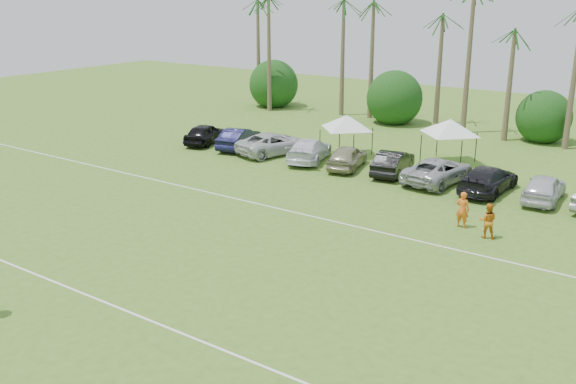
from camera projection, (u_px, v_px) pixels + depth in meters
The scene contains 24 objects.
ground at pixel (61, 326), 21.54m from camera, with size 120.00×120.00×0.00m, color #486F21.
field_lines at pixel (217, 250), 27.79m from camera, with size 80.00×12.10×0.01m.
palm_tree_0 at pixel (247, 25), 60.96m from camera, with size 2.40×2.40×8.90m.
palm_tree_1 at pixel (290, 17), 57.96m from camera, with size 2.40×2.40×9.90m.
palm_tree_2 at pixel (338, 8), 54.97m from camera, with size 2.40×2.40×10.90m.
palm_tree_4 at pixel (424, 32), 51.12m from camera, with size 2.40×2.40×8.90m.
palm_tree_5 at pixel (474, 23), 48.68m from camera, with size 2.40×2.40×9.90m.
palm_tree_6 at pixel (529, 12), 46.23m from camera, with size 2.40×2.40×10.90m.
bush_tree_0 at pixel (279, 86), 61.82m from camera, with size 4.00×4.00×4.00m.
bush_tree_1 at pixel (402, 99), 54.72m from camera, with size 4.00×4.00×4.00m.
bush_tree_2 at pixel (549, 114), 48.17m from camera, with size 4.00×4.00×4.00m.
sideline_player_a at pixel (463, 210), 30.25m from camera, with size 0.64×0.42×1.76m, color orange.
sideline_player_b at pixel (488, 221), 28.97m from camera, with size 0.80×0.62×1.64m, color orange.
canopy_tent_left at pixel (347, 115), 42.70m from camera, with size 4.00×4.00×3.24m.
canopy_tent_right at pixel (451, 119), 40.84m from camera, with size 4.15×4.15×3.36m.
parked_car_0 at pixel (205, 134), 46.69m from camera, with size 1.75×4.34×1.48m, color black.
parked_car_1 at pixel (239, 138), 45.26m from camera, with size 1.56×4.49×1.48m, color #111233.
parked_car_2 at pixel (273, 144), 43.71m from camera, with size 2.45×5.32×1.48m, color silver.
parked_car_3 at pixel (309, 150), 42.02m from camera, with size 2.07×5.09×1.48m, color white.
parked_car_4 at pixel (347, 157), 40.28m from camera, with size 1.75×4.34×1.48m, color gray.
parked_car_5 at pixel (393, 162), 38.98m from camera, with size 1.56×4.49×1.48m, color black.
parked_car_6 at pixel (438, 171), 37.23m from camera, with size 2.45×5.32×1.48m, color #A9AAAC.
parked_car_7 at pixel (488, 179), 35.53m from camera, with size 2.07×5.09×1.48m, color black.
parked_car_8 at pixel (544, 188), 34.01m from camera, with size 1.75×4.34×1.48m, color silver.
Camera 1 is at (17.24, -11.31, 10.85)m, focal length 40.00 mm.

